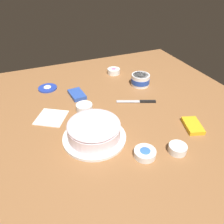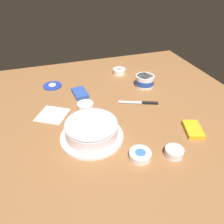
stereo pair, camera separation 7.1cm
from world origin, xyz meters
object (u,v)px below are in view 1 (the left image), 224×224
(frosting_tub_lid, at_px, (48,88))
(sprinkle_bowl_green, at_px, (84,107))
(candy_box_upper, at_px, (193,126))
(sprinkle_bowl_blue, at_px, (145,153))
(candy_box_lower, at_px, (77,94))
(frosting_tub, at_px, (140,80))
(paper_napkin, at_px, (51,117))
(spreading_knife, at_px, (140,101))
(frosted_cake, at_px, (94,131))
(sprinkle_bowl_rainbow, at_px, (178,149))
(sprinkle_bowl_pink, at_px, (114,71))

(frosting_tub_lid, xyz_separation_m, sprinkle_bowl_green, (-0.34, -0.16, 0.02))
(frosting_tub_lid, bearing_deg, candy_box_upper, -138.03)
(frosting_tub_lid, relative_size, sprinkle_bowl_blue, 1.27)
(frosting_tub_lid, xyz_separation_m, candy_box_lower, (-0.17, -0.16, 0.01))
(sprinkle_bowl_green, bearing_deg, sprinkle_bowl_blue, -161.78)
(frosting_tub_lid, distance_m, sprinkle_bowl_blue, 0.83)
(frosting_tub, distance_m, candy_box_lower, 0.44)
(frosting_tub, distance_m, paper_napkin, 0.65)
(spreading_knife, xyz_separation_m, sprinkle_bowl_green, (0.04, 0.33, 0.02))
(frosted_cake, distance_m, sprinkle_bowl_blue, 0.26)
(candy_box_lower, relative_size, candy_box_upper, 1.02)
(sprinkle_bowl_rainbow, bearing_deg, frosted_cake, 54.47)
(sprinkle_bowl_rainbow, relative_size, candy_box_lower, 0.61)
(sprinkle_bowl_green, bearing_deg, paper_napkin, 89.64)
(frosting_tub, relative_size, sprinkle_bowl_blue, 1.29)
(frosted_cake, relative_size, sprinkle_bowl_green, 3.27)
(frosting_tub_lid, height_order, candy_box_upper, candy_box_upper)
(sprinkle_bowl_pink, relative_size, candy_box_upper, 0.71)
(frosting_tub, height_order, candy_box_lower, frosting_tub)
(spreading_knife, xyz_separation_m, sprinkle_bowl_blue, (-0.39, 0.19, 0.01))
(spreading_knife, xyz_separation_m, candy_box_upper, (-0.31, -0.14, 0.00))
(frosting_tub_lid, relative_size, sprinkle_bowl_green, 1.32)
(sprinkle_bowl_green, xyz_separation_m, candy_box_upper, (-0.36, -0.47, -0.01))
(candy_box_lower, bearing_deg, frosting_tub_lid, 37.58)
(candy_box_upper, bearing_deg, frosting_tub_lid, 59.75)
(frosting_tub, xyz_separation_m, candy_box_upper, (-0.51, -0.03, -0.03))
(sprinkle_bowl_rainbow, bearing_deg, sprinkle_bowl_blue, 77.36)
(sprinkle_bowl_rainbow, relative_size, candy_box_upper, 0.62)
(frosted_cake, xyz_separation_m, sprinkle_bowl_green, (0.25, -0.02, -0.03))
(frosting_tub_lid, height_order, spreading_knife, frosting_tub_lid)
(sprinkle_bowl_pink, bearing_deg, sprinkle_bowl_blue, 166.46)
(sprinkle_bowl_pink, bearing_deg, sprinkle_bowl_green, 138.46)
(frosted_cake, bearing_deg, sprinkle_bowl_blue, -138.85)
(sprinkle_bowl_blue, distance_m, candy_box_upper, 0.33)
(frosting_tub, bearing_deg, candy_box_lower, 87.43)
(sprinkle_bowl_rainbow, height_order, sprinkle_bowl_blue, sprinkle_bowl_rainbow)
(paper_napkin, bearing_deg, frosting_tub, -76.59)
(sprinkle_bowl_pink, bearing_deg, frosting_tub, -157.48)
(frosting_tub_lid, distance_m, sprinkle_bowl_rainbow, 0.92)
(frosted_cake, relative_size, frosting_tub_lid, 2.48)
(sprinkle_bowl_pink, xyz_separation_m, sprinkle_bowl_rainbow, (-0.86, 0.05, -0.00))
(frosted_cake, distance_m, sprinkle_bowl_rainbow, 0.39)
(paper_napkin, bearing_deg, frosted_cake, -146.29)
(frosting_tub, height_order, sprinkle_bowl_rainbow, frosting_tub)
(frosted_cake, relative_size, candy_box_lower, 2.27)
(sprinkle_bowl_pink, xyz_separation_m, candy_box_upper, (-0.74, -0.13, -0.01))
(sprinkle_bowl_pink, xyz_separation_m, candy_box_lower, (-0.22, 0.34, -0.01))
(candy_box_lower, bearing_deg, sprinkle_bowl_green, 173.75)
(sprinkle_bowl_green, height_order, sprinkle_bowl_blue, sprinkle_bowl_green)
(sprinkle_bowl_pink, relative_size, paper_napkin, 0.62)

